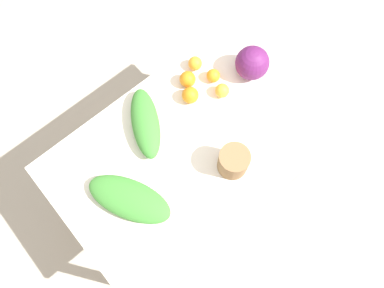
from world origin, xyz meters
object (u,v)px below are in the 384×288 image
cabbage_purple (252,63)px  orange_4 (190,95)px  paper_bag (233,161)px  orange_2 (213,76)px  greens_bunch_dandelion (129,199)px  orange_1 (195,63)px  orange_3 (188,79)px  orange_0 (222,91)px  greens_bunch_kale (145,123)px

cabbage_purple → orange_4: bearing=166.2°
paper_bag → orange_4: paper_bag is taller
orange_2 → greens_bunch_dandelion: bearing=-162.4°
orange_1 → orange_3: 0.10m
orange_0 → orange_3: orange_3 is taller
orange_2 → paper_bag: bearing=-120.9°
paper_bag → greens_bunch_dandelion: (-0.45, 0.17, -0.03)m
orange_0 → orange_1: same height
paper_bag → orange_1: bearing=67.1°
orange_0 → orange_2: (0.02, 0.09, -0.00)m
cabbage_purple → orange_2: bearing=151.7°
orange_0 → orange_3: bearing=119.8°
cabbage_purple → paper_bag: 0.50m
orange_3 → greens_bunch_dandelion: bearing=-153.8°
greens_bunch_dandelion → greens_bunch_kale: greens_bunch_kale is taller
orange_1 → paper_bag: bearing=-112.9°
paper_bag → greens_bunch_dandelion: size_ratio=0.36×
paper_bag → orange_1: 0.54m
orange_2 → orange_4: bearing=-176.4°
orange_1 → orange_3: bearing=-152.6°
greens_bunch_kale → orange_4: greens_bunch_kale is taller
paper_bag → greens_bunch_dandelion: paper_bag is taller
greens_bunch_dandelion → orange_2: bearing=17.6°
orange_1 → orange_0: bearing=-90.1°
cabbage_purple → orange_0: (-0.19, 0.00, -0.05)m
cabbage_purple → greens_bunch_kale: cabbage_purple is taller
orange_4 → orange_2: bearing=3.6°
cabbage_purple → paper_bag: size_ratio=1.21×
cabbage_purple → orange_2: size_ratio=2.47×
cabbage_purple → orange_4: 0.34m
greens_bunch_dandelion → orange_2: 0.71m
greens_bunch_dandelion → orange_3: orange_3 is taller
paper_bag → greens_bunch_kale: size_ratio=0.39×
orange_1 → orange_4: bearing=-138.3°
greens_bunch_kale → cabbage_purple: bearing=-10.3°
orange_0 → orange_3: 0.18m
orange_0 → orange_1: size_ratio=1.00×
orange_3 → orange_1: bearing=27.4°
orange_1 → greens_bunch_dandelion: bearing=-153.6°
cabbage_purple → orange_4: size_ratio=2.04×
paper_bag → orange_2: size_ratio=2.05×
paper_bag → orange_3: 0.47m
greens_bunch_dandelion → orange_3: 0.64m
orange_3 → cabbage_purple: bearing=-29.1°
orange_1 → orange_4: size_ratio=0.85×
paper_bag → orange_4: size_ratio=1.69×
paper_bag → orange_1: size_ratio=1.98×
paper_bag → orange_0: bearing=55.0°
cabbage_purple → orange_3: 0.32m
paper_bag → orange_3: (0.12, 0.46, -0.03)m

